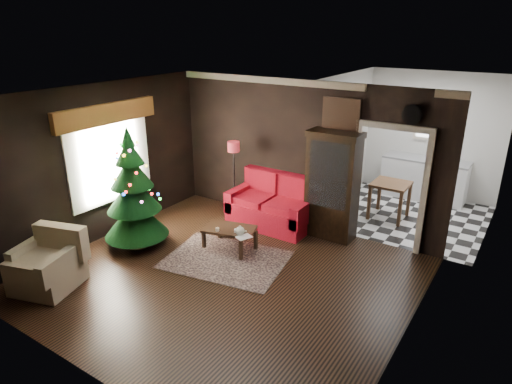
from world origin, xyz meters
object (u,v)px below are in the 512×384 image
Objects in this scene: loveseat at (271,202)px; kitchen_table at (389,200)px; curio_cabinet at (332,188)px; christmas_tree at (133,191)px; wall_clock at (412,115)px; armchair at (45,261)px; coffee_table at (230,238)px; floor_lamp at (234,178)px; teapot at (240,231)px.

loveseat reaches higher than kitchen_table.
kitchen_table is at bearing 42.51° from loveseat.
christmas_tree is at bearing -140.00° from curio_cabinet.
christmas_tree is 4.78m from wall_clock.
kitchen_table is (3.34, 3.69, -0.68)m from christmas_tree.
wall_clock is (3.99, 4.13, 1.92)m from armchair.
armchair is (-0.09, -1.69, -0.59)m from christmas_tree.
wall_clock reaches higher than coffee_table.
armchair is (-0.78, -3.69, -0.37)m from floor_lamp.
loveseat is at bearing 2.15° from floor_lamp.
christmas_tree reaches higher than armchair.
kitchen_table is at bearing 32.32° from floor_lamp.
curio_cabinet is 2.03m from floor_lamp.
loveseat is at bearing 48.96° from armchair.
curio_cabinet reaches higher than loveseat.
curio_cabinet is at bearing 59.52° from teapot.
loveseat is 1.13× the size of floor_lamp.
armchair is at bearing -101.90° from floor_lamp.
floor_lamp is 3.59m from wall_clock.
wall_clock reaches higher than teapot.
floor_lamp is 1.68× the size of armchair.
kitchen_table is at bearing 47.82° from christmas_tree.
armchair is 5.10× the size of teapot.
curio_cabinet reaches higher than coffee_table.
teapot reaches higher than coffee_table.
loveseat is 0.80× the size of christmas_tree.
kitchen_table is at bearing 56.60° from coffee_table.
floor_lamp reaches higher than armchair.
wall_clock reaches higher than loveseat.
armchair reaches higher than teapot.
loveseat is at bearing -137.49° from kitchen_table.
christmas_tree is 1.86m from coffee_table.
loveseat is 3.04m from wall_clock.
kitchen_table is (1.90, 2.88, 0.17)m from coffee_table.
coffee_table is 0.44m from teapot.
loveseat reaches higher than coffee_table.
christmas_tree is 2.43× the size of coffee_table.
floor_lamp is 1.75m from teapot.
coffee_table is at bearing -123.40° from kitchen_table.
coffee_table is at bearing -146.34° from wall_clock.
floor_lamp is 3.18m from kitchen_table.
curio_cabinet is 1.89m from teapot.
loveseat is 1.27m from coffee_table.
teapot is (0.22, -1.36, -0.01)m from loveseat.
teapot is 0.55× the size of wall_clock.
armchair is at bearing -134.02° from wall_clock.
kitchen_table is (2.66, 1.68, -0.45)m from floor_lamp.
coffee_table is (1.44, 0.81, -0.84)m from christmas_tree.
wall_clock is (2.13, 1.76, 1.89)m from teapot.
christmas_tree reaches higher than loveseat.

